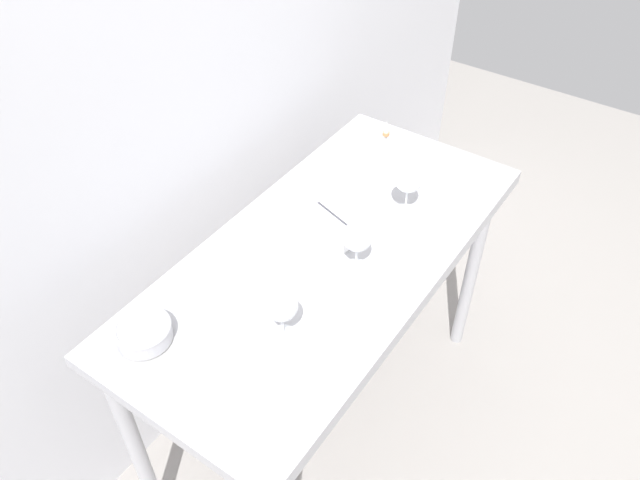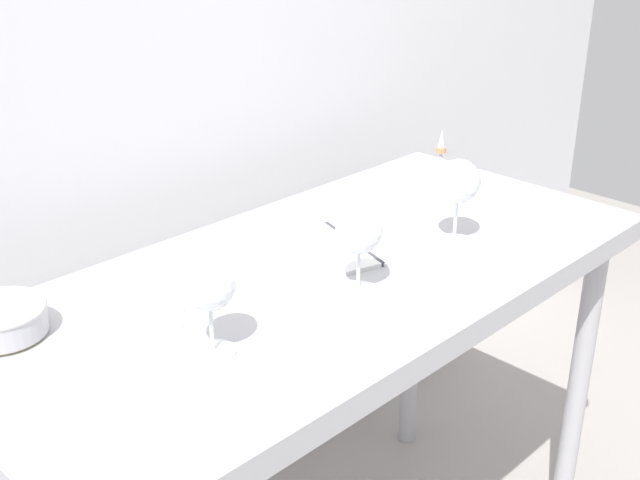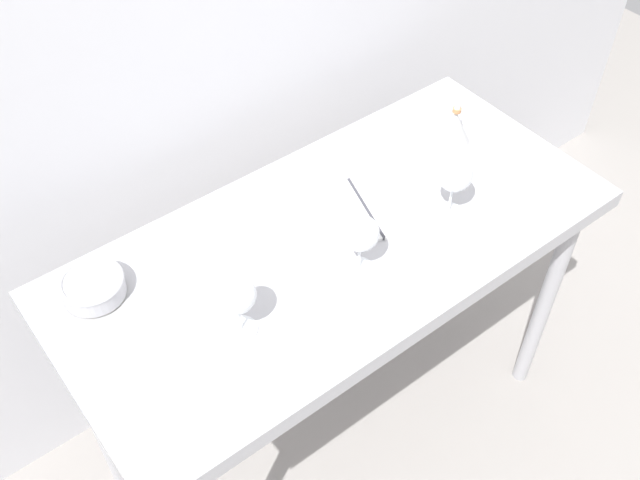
{
  "view_description": "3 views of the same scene",
  "coord_description": "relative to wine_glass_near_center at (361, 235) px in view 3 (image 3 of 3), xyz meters",
  "views": [
    {
      "loc": [
        -1.12,
        -0.75,
        2.18
      ],
      "look_at": [
        -0.02,
        0.01,
        0.94
      ],
      "focal_mm": 35.26,
      "sensor_mm": 36.0,
      "label": 1
    },
    {
      "loc": [
        -1.0,
        -0.99,
        1.59
      ],
      "look_at": [
        0.05,
        0.05,
        0.93
      ],
      "focal_mm": 45.69,
      "sensor_mm": 36.0,
      "label": 2
    },
    {
      "loc": [
        -0.79,
        -0.97,
        2.23
      ],
      "look_at": [
        -0.07,
        -0.03,
        0.96
      ],
      "focal_mm": 41.75,
      "sensor_mm": 36.0,
      "label": 3
    }
  ],
  "objects": [
    {
      "name": "ground_plane",
      "position": [
        0.02,
        0.11,
        -1.01
      ],
      "size": [
        6.0,
        6.0,
        0.0
      ],
      "primitive_type": "plane",
      "color": "gray"
    },
    {
      "name": "back_wall",
      "position": [
        0.02,
        0.6,
        0.29
      ],
      "size": [
        3.8,
        0.04,
        2.6
      ],
      "primitive_type": "cube",
      "color": "silver",
      "rests_on": "ground_plane"
    },
    {
      "name": "steel_counter",
      "position": [
        0.02,
        0.11,
        -0.22
      ],
      "size": [
        1.4,
        0.65,
        0.9
      ],
      "color": "#ABABB0",
      "rests_on": "ground_plane"
    },
    {
      "name": "wine_glass_near_center",
      "position": [
        0.0,
        0.0,
        0.0
      ],
      "size": [
        0.09,
        0.09,
        0.16
      ],
      "color": "white",
      "rests_on": "steel_counter"
    },
    {
      "name": "wine_glass_near_left",
      "position": [
        -0.32,
        0.02,
        0.0
      ],
      "size": [
        0.08,
        0.08,
        0.17
      ],
      "color": "white",
      "rests_on": "steel_counter"
    },
    {
      "name": "wine_glass_near_right",
      "position": [
        0.3,
        0.0,
        0.01
      ],
      "size": [
        0.09,
        0.09,
        0.18
      ],
      "color": "white",
      "rests_on": "steel_counter"
    },
    {
      "name": "open_notebook",
      "position": [
        0.14,
        0.14,
        -0.11
      ],
      "size": [
        0.4,
        0.32,
        0.01
      ],
      "rotation": [
        0.0,
        0.0,
        -0.29
      ],
      "color": "white",
      "rests_on": "steel_counter"
    },
    {
      "name": "tasting_sheet_upper",
      "position": [
        -0.31,
        0.24,
        -0.11
      ],
      "size": [
        0.26,
        0.27,
        0.0
      ],
      "primitive_type": "cube",
      "rotation": [
        0.0,
        0.0,
        -0.66
      ],
      "color": "white",
      "rests_on": "steel_counter"
    },
    {
      "name": "tasting_bowl",
      "position": [
        -0.53,
        0.31,
        -0.08
      ],
      "size": [
        0.15,
        0.15,
        0.06
      ],
      "color": "#DBCC66",
      "rests_on": "steel_counter"
    },
    {
      "name": "decanter_funnel",
      "position": [
        0.51,
        0.2,
        -0.06
      ],
      "size": [
        0.1,
        0.1,
        0.16
      ],
      "color": "silver",
      "rests_on": "steel_counter"
    }
  ]
}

